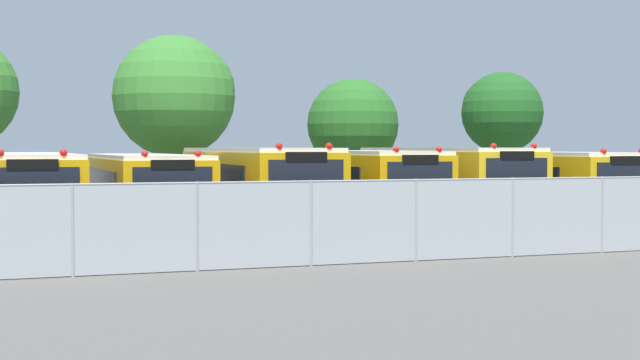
{
  "coord_description": "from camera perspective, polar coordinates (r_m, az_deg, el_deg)",
  "views": [
    {
      "loc": [
        -7.08,
        -27.03,
        2.64
      ],
      "look_at": [
        2.3,
        0.0,
        1.6
      ],
      "focal_mm": 50.32,
      "sensor_mm": 36.0,
      "label": 1
    }
  ],
  "objects": [
    {
      "name": "ground_plane",
      "position": [
        28.06,
        -4.45,
        -3.32
      ],
      "size": [
        160.0,
        160.0,
        0.0
      ],
      "primitive_type": "plane",
      "color": "#595651"
    },
    {
      "name": "school_bus_1",
      "position": [
        26.83,
        -18.33,
        -0.72
      ],
      "size": [
        2.79,
        11.48,
        2.61
      ],
      "rotation": [
        0.0,
        0.0,
        3.16
      ],
      "color": "#EAA80C",
      "rests_on": "ground_plane"
    },
    {
      "name": "school_bus_2",
      "position": [
        27.32,
        -11.13,
        -0.66
      ],
      "size": [
        2.66,
        9.43,
        2.56
      ],
      "rotation": [
        0.0,
        0.0,
        3.16
      ],
      "color": "#EAA80C",
      "rests_on": "ground_plane"
    },
    {
      "name": "school_bus_3",
      "position": [
        27.81,
        -4.35,
        -0.37
      ],
      "size": [
        2.6,
        11.47,
        2.76
      ],
      "rotation": [
        0.0,
        0.0,
        3.13
      ],
      "color": "#EAA80C",
      "rests_on": "ground_plane"
    },
    {
      "name": "school_bus_4",
      "position": [
        28.91,
        2.12,
        -0.37
      ],
      "size": [
        2.51,
        10.01,
        2.67
      ],
      "rotation": [
        0.0,
        0.0,
        3.15
      ],
      "color": "#EAA80C",
      "rests_on": "ground_plane"
    },
    {
      "name": "school_bus_5",
      "position": [
        30.07,
        7.84,
        -0.2
      ],
      "size": [
        2.5,
        9.41,
        2.77
      ],
      "rotation": [
        0.0,
        0.0,
        3.14
      ],
      "color": "yellow",
      "rests_on": "ground_plane"
    },
    {
      "name": "school_bus_6",
      "position": [
        32.08,
        12.8,
        -0.22
      ],
      "size": [
        2.52,
        11.32,
        2.62
      ],
      "rotation": [
        0.0,
        0.0,
        3.14
      ],
      "color": "yellow",
      "rests_on": "ground_plane"
    },
    {
      "name": "tree_2",
      "position": [
        36.8,
        -9.0,
        5.38
      ],
      "size": [
        4.93,
        4.93,
        7.17
      ],
      "color": "#4C3823",
      "rests_on": "ground_plane"
    },
    {
      "name": "tree_3",
      "position": [
        40.55,
        2.17,
        3.72
      ],
      "size": [
        4.13,
        4.13,
        5.74
      ],
      "color": "#4C3823",
      "rests_on": "ground_plane"
    },
    {
      "name": "tree_4",
      "position": [
        42.07,
        11.34,
        4.31
      ],
      "size": [
        3.73,
        3.73,
        6.11
      ],
      "color": "#4C3823",
      "rests_on": "ground_plane"
    },
    {
      "name": "chainlink_fence",
      "position": [
        19.92,
        -0.57,
        -2.66
      ],
      "size": [
        25.68,
        0.07,
        1.92
      ],
      "color": "#9EA0A3",
      "rests_on": "ground_plane"
    },
    {
      "name": "traffic_cone",
      "position": [
        20.55,
        -12.31,
        -4.69
      ],
      "size": [
        0.35,
        0.35,
        0.47
      ],
      "primitive_type": "cone",
      "color": "#EA5914",
      "rests_on": "ground_plane"
    }
  ]
}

